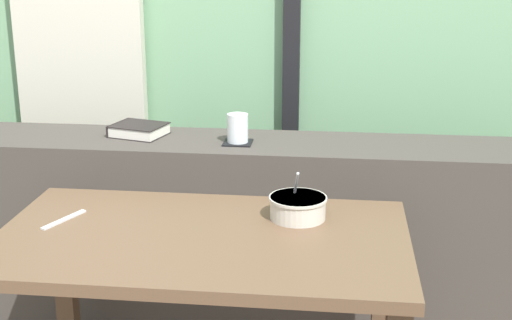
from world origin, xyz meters
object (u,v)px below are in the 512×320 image
object	(u,v)px
fork_utensil	(64,220)
breakfast_table	(202,272)
soup_bowl	(298,208)
coaster_square	(237,143)
juice_glass	(236,130)
closed_book	(139,130)

from	to	relation	value
fork_utensil	breakfast_table	bearing A→B (deg)	15.43
soup_bowl	breakfast_table	bearing A→B (deg)	-148.72
coaster_square	juice_glass	xyz separation A→B (m)	(0.00, 0.00, 0.05)
breakfast_table	fork_utensil	xyz separation A→B (m)	(-0.42, 0.06, 0.12)
breakfast_table	coaster_square	xyz separation A→B (m)	(0.01, 0.60, 0.21)
breakfast_table	coaster_square	distance (m)	0.64
closed_book	fork_utensil	size ratio (longest dim) A/B	1.29
closed_book	fork_utensil	bearing A→B (deg)	-95.58
breakfast_table	juice_glass	xyz separation A→B (m)	(0.01, 0.60, 0.26)
juice_glass	fork_utensil	world-z (taller)	juice_glass
coaster_square	juice_glass	world-z (taller)	juice_glass
soup_bowl	fork_utensil	size ratio (longest dim) A/B	1.01
breakfast_table	closed_book	size ratio (longest dim) A/B	5.27
juice_glass	closed_book	distance (m)	0.38
coaster_square	fork_utensil	world-z (taller)	coaster_square
breakfast_table	closed_book	world-z (taller)	closed_book
juice_glass	fork_utensil	bearing A→B (deg)	-128.43
juice_glass	fork_utensil	distance (m)	0.71
breakfast_table	juice_glass	bearing A→B (deg)	88.76
closed_book	soup_bowl	size ratio (longest dim) A/B	1.28
closed_book	fork_utensil	xyz separation A→B (m)	(-0.06, -0.61, -0.12)
breakfast_table	fork_utensil	world-z (taller)	fork_utensil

